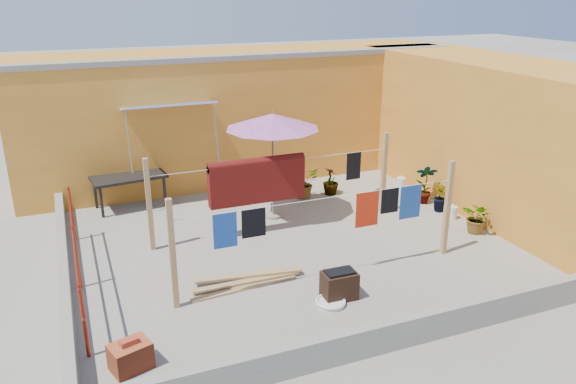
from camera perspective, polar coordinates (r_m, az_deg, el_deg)
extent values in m
plane|color=#9E998E|center=(10.88, 0.29, -5.38)|extent=(80.00, 80.00, 0.00)
cube|color=orange|center=(14.75, -4.90, 7.96)|extent=(11.00, 2.40, 3.20)
cube|color=gray|center=(13.51, -3.73, 13.55)|extent=(11.00, 0.35, 0.12)
cube|color=#2D51B2|center=(12.66, -12.04, 8.58)|extent=(2.00, 0.79, 0.22)
cylinder|color=gray|center=(12.32, -15.85, 4.83)|extent=(0.03, 0.30, 1.28)
cylinder|color=gray|center=(12.64, -7.27, 5.83)|extent=(0.03, 0.30, 1.28)
cube|color=orange|center=(13.12, 21.90, 5.05)|extent=(2.40, 9.00, 3.20)
cube|color=gray|center=(8.01, 10.38, -14.11)|extent=(8.30, 0.16, 0.44)
cube|color=gray|center=(10.13, -21.79, -7.61)|extent=(0.16, 7.30, 0.44)
cylinder|color=maroon|center=(8.03, -20.02, -12.23)|extent=(0.05, 0.05, 1.10)
cylinder|color=maroon|center=(9.80, -20.67, -6.24)|extent=(0.05, 0.05, 1.10)
cylinder|color=maroon|center=(11.64, -21.10, -2.11)|extent=(0.05, 0.05, 1.10)
cylinder|color=maroon|center=(9.60, -21.03, -3.56)|extent=(0.04, 4.20, 0.04)
cylinder|color=maroon|center=(9.78, -20.70, -5.98)|extent=(0.04, 4.20, 0.04)
cube|color=tan|center=(8.65, -11.64, -6.26)|extent=(0.09, 0.09, 1.80)
cube|color=tan|center=(10.60, 15.87, -1.61)|extent=(0.09, 0.09, 1.80)
cube|color=tan|center=(12.29, 9.71, 1.88)|extent=(0.09, 0.09, 1.80)
cube|color=tan|center=(10.66, -13.92, -1.31)|extent=(0.09, 0.09, 1.80)
cylinder|color=silver|center=(9.14, 3.65, -0.66)|extent=(5.00, 0.01, 0.01)
cylinder|color=silver|center=(11.05, -1.28, 3.09)|extent=(5.00, 0.01, 0.01)
cube|color=#4F0F0D|center=(11.04, -3.15, 1.04)|extent=(1.95, 0.22, 0.84)
cube|color=black|center=(11.85, 6.68, 2.64)|extent=(0.33, 0.02, 0.59)
cube|color=#5B271F|center=(10.81, -6.60, 1.18)|extent=(0.36, 0.02, 0.50)
cube|color=#1C4199|center=(8.70, -6.41, -3.90)|extent=(0.38, 0.02, 0.58)
cube|color=black|center=(8.80, -3.50, -3.15)|extent=(0.39, 0.02, 0.48)
cube|color=red|center=(9.62, 8.04, -1.74)|extent=(0.43, 0.02, 0.63)
cube|color=#1C4199|center=(10.05, 12.32, -0.99)|extent=(0.42, 0.02, 0.61)
cube|color=black|center=(9.80, 10.30, -0.88)|extent=(0.33, 0.02, 0.44)
cylinder|color=gray|center=(12.15, -1.50, -2.42)|extent=(0.35, 0.35, 0.06)
cylinder|color=gray|center=(11.78, -1.55, 2.47)|extent=(0.04, 0.04, 2.23)
cone|color=#BD65A7|center=(11.52, -1.60, 7.21)|extent=(2.50, 2.50, 0.31)
cylinder|color=gray|center=(11.48, -1.60, 8.06)|extent=(0.04, 0.04, 0.10)
cube|color=black|center=(12.96, -15.89, 1.48)|extent=(1.68, 0.99, 0.06)
cube|color=black|center=(12.66, -18.40, -1.01)|extent=(0.06, 0.06, 0.69)
cube|color=black|center=(13.25, -18.98, -0.14)|extent=(0.06, 0.06, 0.69)
cube|color=black|center=(12.95, -12.42, 0.06)|extent=(0.06, 0.06, 0.69)
cube|color=black|center=(13.53, -13.24, 0.86)|extent=(0.06, 0.06, 0.69)
cube|color=#AC4327|center=(7.84, -15.70, -15.77)|extent=(0.59, 0.50, 0.37)
cube|color=#A43A26|center=(7.72, -15.85, -14.44)|extent=(0.25, 0.17, 0.07)
cube|color=tan|center=(9.41, -4.44, -9.68)|extent=(1.84, 0.28, 0.04)
cube|color=tan|center=(9.51, -4.21, -9.05)|extent=(1.84, 0.14, 0.04)
cube|color=tan|center=(9.61, -3.98, -8.42)|extent=(1.83, 0.39, 0.04)
cube|color=black|center=(9.07, 5.23, -9.44)|extent=(0.55, 0.38, 0.45)
cube|color=black|center=(8.95, 5.28, -8.08)|extent=(0.46, 0.28, 0.04)
cylinder|color=silver|center=(8.98, 4.34, -11.17)|extent=(0.45, 0.45, 0.06)
torus|color=silver|center=(8.96, 4.35, -11.01)|extent=(0.48, 0.48, 0.05)
cylinder|color=silver|center=(12.52, 16.34, -2.02)|extent=(0.21, 0.21, 0.28)
cylinder|color=silver|center=(12.46, 16.41, -1.34)|extent=(0.06, 0.06, 0.05)
cylinder|color=silver|center=(14.03, 11.38, 0.83)|extent=(0.22, 0.22, 0.30)
cylinder|color=silver|center=(13.97, 11.43, 1.49)|extent=(0.06, 0.06, 0.05)
torus|color=#19721E|center=(13.68, 9.68, -0.13)|extent=(0.53, 0.53, 0.04)
torus|color=#19721E|center=(13.67, 9.69, 0.03)|extent=(0.44, 0.44, 0.04)
imported|color=#175219|center=(13.18, 1.63, 0.97)|extent=(0.80, 0.74, 0.73)
imported|color=#175219|center=(13.43, 4.35, 1.16)|extent=(0.45, 0.45, 0.67)
imported|color=#175219|center=(13.15, 13.83, 0.82)|extent=(0.60, 0.53, 0.94)
imported|color=#175219|center=(12.76, 15.27, -0.51)|extent=(0.37, 0.43, 0.69)
imported|color=#175219|center=(11.89, 18.74, -2.49)|extent=(0.70, 0.74, 0.66)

